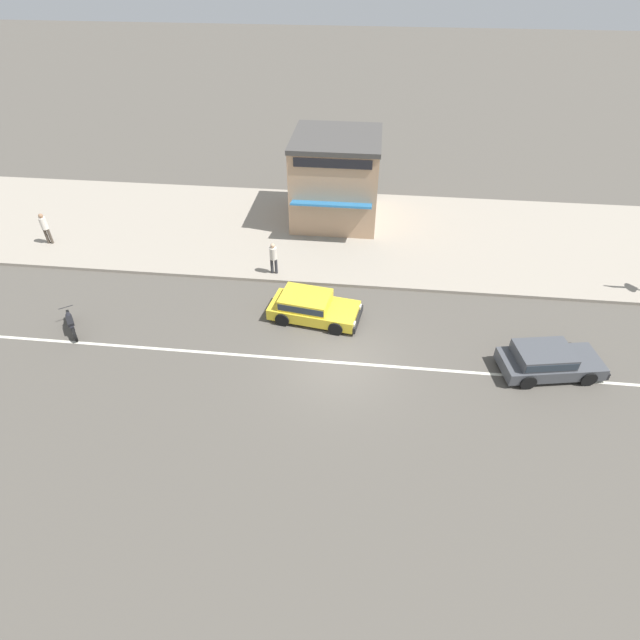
{
  "coord_description": "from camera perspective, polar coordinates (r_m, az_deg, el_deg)",
  "views": [
    {
      "loc": [
        0.77,
        -13.92,
        13.2
      ],
      "look_at": [
        -0.94,
        1.52,
        0.8
      ],
      "focal_mm": 28.0,
      "sensor_mm": 36.0,
      "label": 1
    }
  ],
  "objects": [
    {
      "name": "shopfront_corner_warung",
      "position": [
        27.92,
        1.84,
        15.88
      ],
      "size": [
        4.59,
        5.57,
        4.54
      ],
      "color": "tan",
      "rests_on": "kerb_strip"
    },
    {
      "name": "ground_plane",
      "position": [
        19.2,
        2.28,
        -4.88
      ],
      "size": [
        160.0,
        160.0,
        0.0
      ],
      "primitive_type": "plane",
      "color": "#544F47"
    },
    {
      "name": "lane_centre_stripe",
      "position": [
        19.19,
        2.28,
        -4.88
      ],
      "size": [
        50.4,
        0.14,
        0.01
      ],
      "primitive_type": "cube",
      "color": "silver",
      "rests_on": "ground"
    },
    {
      "name": "hatchback_yellow_2",
      "position": [
        20.96,
        -1.02,
        1.6
      ],
      "size": [
        4.0,
        2.27,
        1.1
      ],
      "color": "yellow",
      "rests_on": "ground"
    },
    {
      "name": "kerb_strip",
      "position": [
        27.36,
        3.97,
        9.83
      ],
      "size": [
        68.0,
        10.0,
        0.15
      ],
      "primitive_type": "cube",
      "color": "#9E9384",
      "rests_on": "ground"
    },
    {
      "name": "pedestrian_mid_kerb",
      "position": [
        29.36,
        -28.96,
        9.36
      ],
      "size": [
        0.34,
        0.34,
        1.67
      ],
      "color": "#4C4238",
      "rests_on": "kerb_strip"
    },
    {
      "name": "hatchback_dark_grey_1",
      "position": [
        20.25,
        24.59,
        -4.17
      ],
      "size": [
        3.97,
        2.24,
        1.1
      ],
      "color": "#47494F",
      "rests_on": "ground"
    },
    {
      "name": "pedestrian_near_clock",
      "position": [
        23.46,
        -5.35,
        7.27
      ],
      "size": [
        0.34,
        0.34,
        1.58
      ],
      "color": "#333338",
      "rests_on": "kerb_strip"
    },
    {
      "name": "motorcycle_0",
      "position": [
        22.77,
        -26.6,
        -0.24
      ],
      "size": [
        1.24,
        1.62,
        0.8
      ],
      "color": "black",
      "rests_on": "ground"
    }
  ]
}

